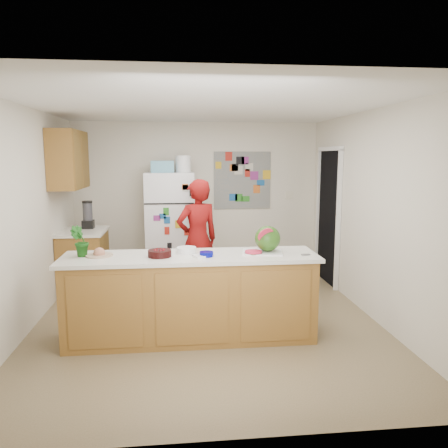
{
  "coord_description": "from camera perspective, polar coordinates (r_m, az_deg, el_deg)",
  "views": [
    {
      "loc": [
        -0.32,
        -4.99,
        1.94
      ],
      "look_at": [
        0.23,
        0.2,
        1.14
      ],
      "focal_mm": 35.0,
      "sensor_mm": 36.0,
      "label": 1
    }
  ],
  "objects": [
    {
      "name": "side_counter_top",
      "position": [
        6.57,
        -17.98,
        -0.95
      ],
      "size": [
        0.64,
        0.84,
        0.04
      ],
      "primitive_type": "cube",
      "color": "silver",
      "rests_on": "side_counter_base"
    },
    {
      "name": "fridge_top_bin",
      "position": [
        6.87,
        -8.01,
        7.43
      ],
      "size": [
        0.35,
        0.28,
        0.18
      ],
      "primitive_type": "cube",
      "color": "#5999B2",
      "rests_on": "refrigerator"
    },
    {
      "name": "white_bowl",
      "position": [
        4.71,
        -4.94,
        -3.4
      ],
      "size": [
        0.27,
        0.27,
        0.06
      ],
      "primitive_type": "cylinder",
      "rotation": [
        0.0,
        0.0,
        0.34
      ],
      "color": "white",
      "rests_on": "peninsula_top"
    },
    {
      "name": "side_counter_base",
      "position": [
        6.66,
        -17.8,
        -4.77
      ],
      "size": [
        0.6,
        0.8,
        0.86
      ],
      "primitive_type": "cube",
      "color": "brown",
      "rests_on": "floor"
    },
    {
      "name": "peninsula_base",
      "position": [
        4.73,
        -4.32,
        -9.74
      ],
      "size": [
        2.6,
        0.62,
        0.88
      ],
      "primitive_type": "cube",
      "color": "brown",
      "rests_on": "floor"
    },
    {
      "name": "paper_towel",
      "position": [
        4.52,
        -2.89,
        -4.15
      ],
      "size": [
        0.21,
        0.2,
        0.02
      ],
      "primitive_type": "cube",
      "rotation": [
        0.0,
        0.0,
        0.38
      ],
      "color": "white",
      "rests_on": "peninsula_top"
    },
    {
      "name": "person",
      "position": [
        5.94,
        -3.48,
        -2.08
      ],
      "size": [
        0.7,
        0.59,
        1.65
      ],
      "primitive_type": "imported",
      "rotation": [
        0.0,
        0.0,
        3.52
      ],
      "color": "maroon",
      "rests_on": "floor"
    },
    {
      "name": "wall_right",
      "position": [
        5.55,
        18.86,
        1.15
      ],
      "size": [
        0.02,
        4.5,
        2.5
      ],
      "primitive_type": "cube",
      "color": "beige",
      "rests_on": "ground"
    },
    {
      "name": "keys",
      "position": [
        4.66,
        10.63,
        -3.97
      ],
      "size": [
        0.1,
        0.06,
        0.01
      ],
      "primitive_type": "cube",
      "rotation": [
        0.0,
        0.0,
        0.22
      ],
      "color": "gray",
      "rests_on": "peninsula_top"
    },
    {
      "name": "cobalt_bowl",
      "position": [
        4.53,
        -2.31,
        -3.94
      ],
      "size": [
        0.17,
        0.17,
        0.05
      ],
      "primitive_type": "cylinder",
      "rotation": [
        0.0,
        0.0,
        -0.24
      ],
      "color": "#01046B",
      "rests_on": "peninsula_top"
    },
    {
      "name": "floor",
      "position": [
        5.37,
        -2.24,
        -12.55
      ],
      "size": [
        4.0,
        4.5,
        0.02
      ],
      "primitive_type": "cube",
      "color": "brown",
      "rests_on": "ground"
    },
    {
      "name": "wall_left",
      "position": [
        5.31,
        -24.52,
        0.5
      ],
      "size": [
        0.02,
        4.5,
        2.5
      ],
      "primitive_type": "cube",
      "color": "beige",
      "rests_on": "ground"
    },
    {
      "name": "refrigerator",
      "position": [
        6.96,
        -7.03,
        -0.31
      ],
      "size": [
        0.75,
        0.7,
        1.7
      ],
      "primitive_type": "cube",
      "color": "silver",
      "rests_on": "floor"
    },
    {
      "name": "peninsula_top",
      "position": [
        4.61,
        -4.38,
        -4.31
      ],
      "size": [
        2.68,
        0.7,
        0.04
      ],
      "primitive_type": "cube",
      "color": "silver",
      "rests_on": "peninsula_base"
    },
    {
      "name": "blender_appliance",
      "position": [
        6.69,
        -17.37,
        1.06
      ],
      "size": [
        0.14,
        0.14,
        0.38
      ],
      "primitive_type": "cylinder",
      "color": "black",
      "rests_on": "side_counter_top"
    },
    {
      "name": "watermelon_slice",
      "position": [
        4.65,
        3.86,
        -3.65
      ],
      "size": [
        0.18,
        0.18,
        0.02
      ],
      "primitive_type": "cylinder",
      "color": "#DD1E47",
      "rests_on": "cutting_board"
    },
    {
      "name": "watermelon",
      "position": [
        4.72,
        5.71,
        -1.91
      ],
      "size": [
        0.27,
        0.27,
        0.27
      ],
      "primitive_type": "sphere",
      "color": "#295815",
      "rests_on": "cutting_board"
    },
    {
      "name": "plate",
      "position": [
        4.73,
        -15.97,
        -3.94
      ],
      "size": [
        0.34,
        0.34,
        0.02
      ],
      "primitive_type": "cylinder",
      "rotation": [
        0.0,
        0.0,
        -0.26
      ],
      "color": "beige",
      "rests_on": "peninsula_top"
    },
    {
      "name": "ceiling",
      "position": [
        5.03,
        -2.42,
        15.26
      ],
      "size": [
        4.0,
        4.5,
        0.02
      ],
      "primitive_type": "cube",
      "color": "white",
      "rests_on": "wall_back"
    },
    {
      "name": "upper_cabinets",
      "position": [
        6.46,
        -19.64,
        7.91
      ],
      "size": [
        0.35,
        1.0,
        0.8
      ],
      "primitive_type": "cube",
      "color": "brown",
      "rests_on": "wall_left"
    },
    {
      "name": "cutting_board",
      "position": [
        4.72,
        5.02,
        -3.68
      ],
      "size": [
        0.47,
        0.39,
        0.01
      ],
      "primitive_type": "cube",
      "rotation": [
        0.0,
        0.0,
        -0.18
      ],
      "color": "silver",
      "rests_on": "peninsula_top"
    },
    {
      "name": "photo_collage",
      "position": [
        7.32,
        2.4,
        5.71
      ],
      "size": [
        0.95,
        0.01,
        0.95
      ],
      "primitive_type": "cube",
      "color": "slate",
      "rests_on": "wall_back"
    },
    {
      "name": "wall_back",
      "position": [
        7.29,
        -3.49,
        3.32
      ],
      "size": [
        4.0,
        0.02,
        2.5
      ],
      "primitive_type": "cube",
      "color": "beige",
      "rests_on": "ground"
    },
    {
      "name": "cherry_bowl",
      "position": [
        4.56,
        -8.4,
        -3.81
      ],
      "size": [
        0.32,
        0.32,
        0.07
      ],
      "primitive_type": "cylinder",
      "rotation": [
        0.0,
        0.0,
        0.4
      ],
      "color": "black",
      "rests_on": "peninsula_top"
    },
    {
      "name": "doorway",
      "position": [
        6.9,
        13.54,
        0.86
      ],
      "size": [
        0.03,
        0.85,
        2.04
      ],
      "primitive_type": "cube",
      "color": "black",
      "rests_on": "ground"
    },
    {
      "name": "potted_plant",
      "position": [
        4.73,
        -18.31,
        -2.15
      ],
      "size": [
        0.21,
        0.18,
        0.32
      ],
      "primitive_type": "imported",
      "rotation": [
        0.0,
        0.0,
        3.38
      ],
      "color": "#0C4A0E",
      "rests_on": "peninsula_top"
    }
  ]
}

